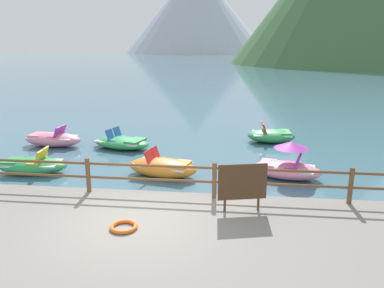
{
  "coord_description": "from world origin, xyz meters",
  "views": [
    {
      "loc": [
        2.22,
        -7.84,
        4.36
      ],
      "look_at": [
        0.71,
        5.0,
        0.9
      ],
      "focal_mm": 36.05,
      "sensor_mm": 36.0,
      "label": 1
    }
  ],
  "objects_px": {
    "pedal_boat_0": "(32,165)",
    "pedal_boat_1": "(122,142)",
    "pedal_boat_3": "(163,167)",
    "pedal_boat_6": "(272,135)",
    "life_ring": "(124,227)",
    "pedal_boat_5": "(287,166)",
    "sign_board": "(242,183)",
    "pedal_boat_2": "(53,139)"
  },
  "relations": [
    {
      "from": "sign_board",
      "to": "pedal_boat_3",
      "type": "xyz_separation_m",
      "value": [
        -2.58,
        3.36,
        -0.82
      ]
    },
    {
      "from": "life_ring",
      "to": "pedal_boat_0",
      "type": "relative_size",
      "value": 0.25
    },
    {
      "from": "pedal_boat_0",
      "to": "pedal_boat_5",
      "type": "height_order",
      "value": "pedal_boat_5"
    },
    {
      "from": "pedal_boat_3",
      "to": "pedal_boat_6",
      "type": "xyz_separation_m",
      "value": [
        3.97,
        4.98,
        -0.01
      ]
    },
    {
      "from": "pedal_boat_0",
      "to": "pedal_boat_6",
      "type": "relative_size",
      "value": 1.13
    },
    {
      "from": "life_ring",
      "to": "pedal_boat_5",
      "type": "bearing_deg",
      "value": 50.06
    },
    {
      "from": "pedal_boat_2",
      "to": "pedal_boat_0",
      "type": "bearing_deg",
      "value": -74.91
    },
    {
      "from": "life_ring",
      "to": "pedal_boat_1",
      "type": "relative_size",
      "value": 0.22
    },
    {
      "from": "sign_board",
      "to": "pedal_boat_0",
      "type": "xyz_separation_m",
      "value": [
        -7.06,
        3.14,
        -0.85
      ]
    },
    {
      "from": "pedal_boat_0",
      "to": "pedal_boat_6",
      "type": "xyz_separation_m",
      "value": [
        8.45,
        5.2,
        0.02
      ]
    },
    {
      "from": "pedal_boat_0",
      "to": "pedal_boat_5",
      "type": "distance_m",
      "value": 8.57
    },
    {
      "from": "pedal_boat_2",
      "to": "pedal_boat_5",
      "type": "relative_size",
      "value": 1.04
    },
    {
      "from": "pedal_boat_0",
      "to": "pedal_boat_1",
      "type": "bearing_deg",
      "value": 58.36
    },
    {
      "from": "pedal_boat_1",
      "to": "sign_board",
      "type": "bearing_deg",
      "value": -53.02
    },
    {
      "from": "pedal_boat_0",
      "to": "pedal_boat_2",
      "type": "height_order",
      "value": "pedal_boat_2"
    },
    {
      "from": "pedal_boat_1",
      "to": "pedal_boat_2",
      "type": "relative_size",
      "value": 1.1
    },
    {
      "from": "sign_board",
      "to": "life_ring",
      "type": "bearing_deg",
      "value": -154.75
    },
    {
      "from": "pedal_boat_2",
      "to": "pedal_boat_6",
      "type": "distance_m",
      "value": 9.54
    },
    {
      "from": "pedal_boat_1",
      "to": "pedal_boat_5",
      "type": "xyz_separation_m",
      "value": [
        6.44,
        -2.93,
        0.16
      ]
    },
    {
      "from": "pedal_boat_1",
      "to": "pedal_boat_3",
      "type": "distance_m",
      "value": 3.99
    },
    {
      "from": "sign_board",
      "to": "pedal_boat_1",
      "type": "bearing_deg",
      "value": 126.98
    },
    {
      "from": "pedal_boat_1",
      "to": "pedal_boat_2",
      "type": "height_order",
      "value": "pedal_boat_2"
    },
    {
      "from": "life_ring",
      "to": "pedal_boat_0",
      "type": "xyz_separation_m",
      "value": [
        -4.5,
        4.34,
        -0.17
      ]
    },
    {
      "from": "sign_board",
      "to": "pedal_boat_0",
      "type": "distance_m",
      "value": 7.77
    },
    {
      "from": "pedal_boat_1",
      "to": "pedal_boat_5",
      "type": "bearing_deg",
      "value": -24.46
    },
    {
      "from": "sign_board",
      "to": "pedal_boat_2",
      "type": "xyz_separation_m",
      "value": [
        -7.97,
        6.53,
        -0.82
      ]
    },
    {
      "from": "pedal_boat_2",
      "to": "pedal_boat_3",
      "type": "xyz_separation_m",
      "value": [
        5.39,
        -3.17,
        -0.0
      ]
    },
    {
      "from": "life_ring",
      "to": "pedal_boat_6",
      "type": "bearing_deg",
      "value": 67.51
    },
    {
      "from": "life_ring",
      "to": "pedal_boat_3",
      "type": "bearing_deg",
      "value": 90.24
    },
    {
      "from": "pedal_boat_2",
      "to": "pedal_boat_5",
      "type": "xyz_separation_m",
      "value": [
        9.47,
        -2.89,
        0.1
      ]
    },
    {
      "from": "sign_board",
      "to": "pedal_boat_3",
      "type": "bearing_deg",
      "value": 127.54
    },
    {
      "from": "pedal_boat_2",
      "to": "pedal_boat_5",
      "type": "height_order",
      "value": "pedal_boat_5"
    },
    {
      "from": "pedal_boat_0",
      "to": "pedal_boat_6",
      "type": "distance_m",
      "value": 9.92
    },
    {
      "from": "life_ring",
      "to": "pedal_boat_1",
      "type": "xyz_separation_m",
      "value": [
        -2.38,
        7.78,
        -0.2
      ]
    },
    {
      "from": "pedal_boat_1",
      "to": "pedal_boat_3",
      "type": "height_order",
      "value": "pedal_boat_3"
    },
    {
      "from": "life_ring",
      "to": "pedal_boat_3",
      "type": "height_order",
      "value": "pedal_boat_3"
    },
    {
      "from": "pedal_boat_0",
      "to": "pedal_boat_5",
      "type": "relative_size",
      "value": 1.0
    },
    {
      "from": "life_ring",
      "to": "pedal_boat_6",
      "type": "distance_m",
      "value": 10.33
    },
    {
      "from": "pedal_boat_6",
      "to": "life_ring",
      "type": "bearing_deg",
      "value": -112.49
    },
    {
      "from": "sign_board",
      "to": "pedal_boat_6",
      "type": "distance_m",
      "value": 8.5
    },
    {
      "from": "sign_board",
      "to": "life_ring",
      "type": "relative_size",
      "value": 1.95
    },
    {
      "from": "life_ring",
      "to": "pedal_boat_6",
      "type": "height_order",
      "value": "pedal_boat_6"
    }
  ]
}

